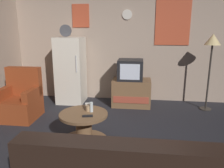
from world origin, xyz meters
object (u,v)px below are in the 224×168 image
at_px(fridge, 71,70).
at_px(tv_stand, 131,93).
at_px(wine_glass, 91,107).
at_px(mug_ceramic_tan, 88,108).
at_px(crt_tv, 130,70).
at_px(standing_lamp, 212,45).
at_px(armchair, 21,101).
at_px(remote_control, 88,116).
at_px(mug_ceramic_white, 87,106).
at_px(coffee_table, 84,128).

height_order(fridge, tv_stand, fridge).
bearing_deg(wine_glass, mug_ceramic_tan, 157.26).
height_order(fridge, crt_tv, fridge).
bearing_deg(tv_stand, standing_lamp, -2.30).
relative_size(mug_ceramic_tan, armchair, 0.09).
distance_m(tv_stand, mug_ceramic_tan, 1.80).
height_order(tv_stand, mug_ceramic_tan, tv_stand).
xyz_separation_m(mug_ceramic_tan, remote_control, (0.04, -0.22, -0.03)).
bearing_deg(mug_ceramic_tan, armchair, 154.31).
height_order(wine_glass, mug_ceramic_white, wine_glass).
bearing_deg(mug_ceramic_tan, wine_glass, -22.74).
relative_size(fridge, coffee_table, 2.46).
distance_m(fridge, coffee_table, 2.08).
height_order(standing_lamp, remote_control, standing_lamp).
relative_size(wine_glass, mug_ceramic_tan, 1.67).
relative_size(mug_ceramic_white, armchair, 0.09).
bearing_deg(mug_ceramic_tan, crt_tv, 71.74).
relative_size(wine_glass, armchair, 0.16).
distance_m(coffee_table, armchair, 1.67).
bearing_deg(wine_glass, tv_stand, 72.58).
relative_size(tv_stand, wine_glass, 5.60).
relative_size(tv_stand, coffee_table, 1.17).
relative_size(crt_tv, wine_glass, 3.60).
xyz_separation_m(crt_tv, standing_lamp, (1.63, -0.06, 0.54)).
relative_size(standing_lamp, mug_ceramic_tan, 17.67).
height_order(tv_stand, remote_control, tv_stand).
bearing_deg(mug_ceramic_tan, mug_ceramic_white, 110.88).
relative_size(tv_stand, crt_tv, 1.56).
bearing_deg(wine_glass, crt_tv, 73.58).
distance_m(crt_tv, remote_control, 2.00).
bearing_deg(coffee_table, mug_ceramic_tan, 60.94).
bearing_deg(standing_lamp, mug_ceramic_tan, -143.46).
bearing_deg(crt_tv, remote_control, -105.18).
relative_size(coffee_table, mug_ceramic_white, 8.00).
bearing_deg(mug_ceramic_white, mug_ceramic_tan, -69.12).
bearing_deg(crt_tv, mug_ceramic_white, -110.41).
bearing_deg(tv_stand, remote_control, -106.09).
relative_size(mug_ceramic_white, remote_control, 0.60).
xyz_separation_m(remote_control, armchair, (-1.55, 0.95, -0.15)).
relative_size(standing_lamp, wine_glass, 10.60).
bearing_deg(tv_stand, mug_ceramic_white, -111.43).
height_order(standing_lamp, mug_ceramic_tan, standing_lamp).
relative_size(fridge, wine_glass, 11.80).
bearing_deg(fridge, remote_control, -66.81).
bearing_deg(remote_control, mug_ceramic_white, 91.16).
xyz_separation_m(crt_tv, remote_control, (-0.52, -1.90, -0.33)).
distance_m(mug_ceramic_white, armchair, 1.61).
relative_size(crt_tv, mug_ceramic_tan, 6.00).
relative_size(coffee_table, armchair, 0.75).
distance_m(coffee_table, wine_glass, 0.34).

